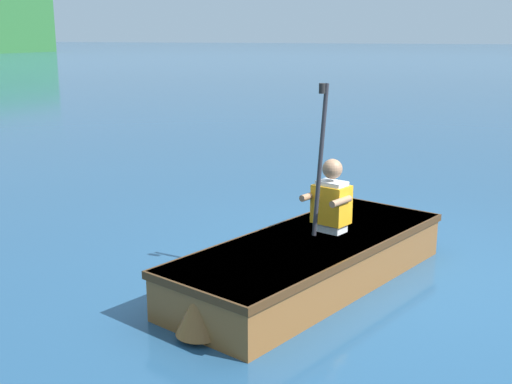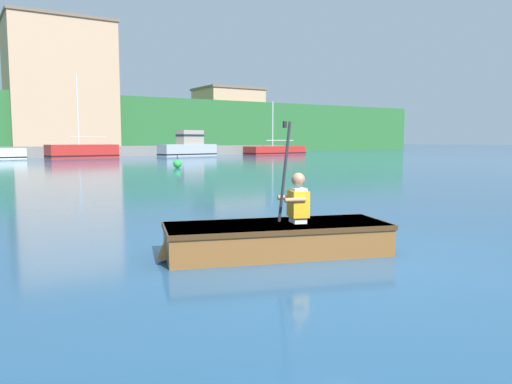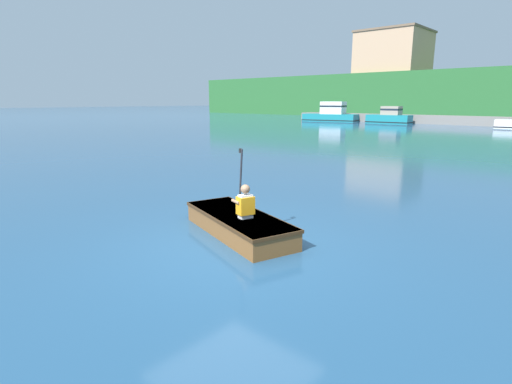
{
  "view_description": "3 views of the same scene",
  "coord_description": "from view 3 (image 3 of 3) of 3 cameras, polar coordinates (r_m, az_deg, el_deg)",
  "views": [
    {
      "loc": [
        -5.25,
        -0.91,
        2.02
      ],
      "look_at": [
        -0.43,
        1.09,
        0.74
      ],
      "focal_mm": 45.0,
      "sensor_mm": 36.0,
      "label": 1
    },
    {
      "loc": [
        -3.86,
        -4.48,
        1.42
      ],
      "look_at": [
        -0.43,
        1.09,
        0.74
      ],
      "focal_mm": 35.0,
      "sensor_mm": 36.0,
      "label": 2
    },
    {
      "loc": [
        4.66,
        -4.6,
        2.5
      ],
      "look_at": [
        -0.43,
        1.09,
        0.74
      ],
      "focal_mm": 28.0,
      "sensor_mm": 36.0,
      "label": 3
    }
  ],
  "objects": [
    {
      "name": "ground_plane",
      "position": [
        7.01,
        -3.34,
        -7.93
      ],
      "size": [
        300.0,
        300.0,
        0.0
      ],
      "primitive_type": "plane",
      "color": "navy"
    },
    {
      "name": "waterfront_warehouse_left",
      "position": [
        68.76,
        18.82,
        15.61
      ],
      "size": [
        9.64,
        9.4,
        12.94
      ],
      "color": "tan",
      "rests_on": "ground"
    },
    {
      "name": "moored_boat_dock_west_inner",
      "position": [
        47.12,
        18.52,
        10.12
      ],
      "size": [
        4.81,
        1.83,
        1.88
      ],
      "color": "#197A84",
      "rests_on": "ground"
    },
    {
      "name": "moored_boat_dock_east_inner",
      "position": [
        50.48,
        10.72,
        10.88
      ],
      "size": [
        6.88,
        3.53,
        2.36
      ],
      "color": "#197A84",
      "rests_on": "ground"
    },
    {
      "name": "rowboat_foreground",
      "position": [
        7.66,
        -2.66,
        -4.34
      ],
      "size": [
        2.95,
        1.79,
        0.39
      ],
      "color": "brown",
      "rests_on": "ground"
    },
    {
      "name": "person_paddler",
      "position": [
        7.28,
        -1.57,
        -1.54
      ],
      "size": [
        0.41,
        0.42,
        1.26
      ],
      "color": "silver",
      "rests_on": "rowboat_foreground"
    }
  ]
}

